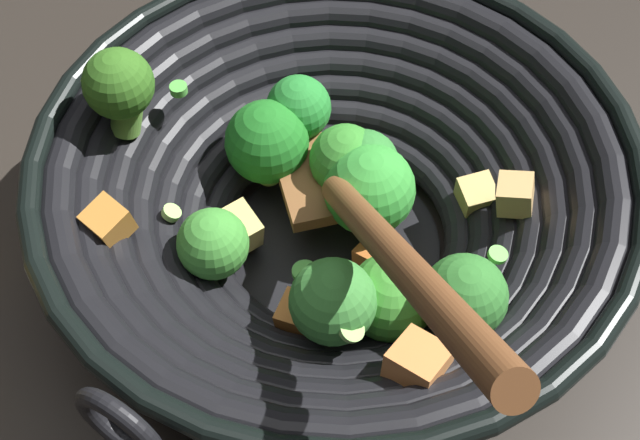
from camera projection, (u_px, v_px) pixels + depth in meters
The scene contains 2 objects.
ground_plane at pixel (335, 251), 0.62m from camera, with size 4.00×4.00×0.00m, color #28231E.
wok at pixel (335, 194), 0.56m from camera, with size 0.38×0.41×0.24m.
Camera 1 is at (0.15, 0.31, 0.51)m, focal length 50.66 mm.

